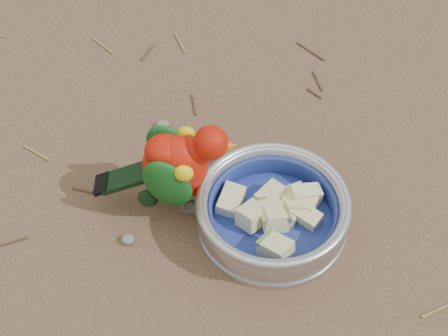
{
  "coord_description": "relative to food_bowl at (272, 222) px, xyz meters",
  "views": [
    {
      "loc": [
        -0.11,
        -0.62,
        0.8
      ],
      "look_at": [
        -0.04,
        -0.01,
        0.08
      ],
      "focal_mm": 55.0,
      "sensor_mm": 36.0,
      "label": 1
    }
  ],
  "objects": [
    {
      "name": "food_bowl",
      "position": [
        0.0,
        0.0,
        0.0
      ],
      "size": [
        0.21,
        0.21,
        0.02
      ],
      "primitive_type": "cylinder",
      "color": "#B2B2BA",
      "rests_on": "ground"
    },
    {
      "name": "ground_debris",
      "position": [
        -0.06,
        0.08,
        -0.01
      ],
      "size": [
        0.9,
        0.8,
        0.01
      ],
      "primitive_type": null,
      "color": "olive",
      "rests_on": "ground"
    },
    {
      "name": "ground",
      "position": [
        -0.03,
        0.06,
        -0.01
      ],
      "size": [
        60.0,
        60.0,
        0.0
      ],
      "primitive_type": "plane",
      "color": "brown"
    },
    {
      "name": "lory_parrot",
      "position": [
        -0.13,
        0.05,
        0.07
      ],
      "size": [
        0.19,
        0.11,
        0.15
      ],
      "primitive_type": null,
      "rotation": [
        0.0,
        0.0,
        -1.69
      ],
      "color": "#AC1405",
      "rests_on": "ground"
    },
    {
      "name": "fruit_wedges",
      "position": [
        -0.0,
        0.0,
        0.02
      ],
      "size": [
        0.13,
        0.13,
        0.03
      ],
      "primitive_type": null,
      "color": "beige",
      "rests_on": "food_bowl"
    },
    {
      "name": "bowl_wall",
      "position": [
        0.0,
        0.0,
        0.03
      ],
      "size": [
        0.21,
        0.21,
        0.04
      ],
      "primitive_type": null,
      "color": "#B2B2BA",
      "rests_on": "food_bowl"
    }
  ]
}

